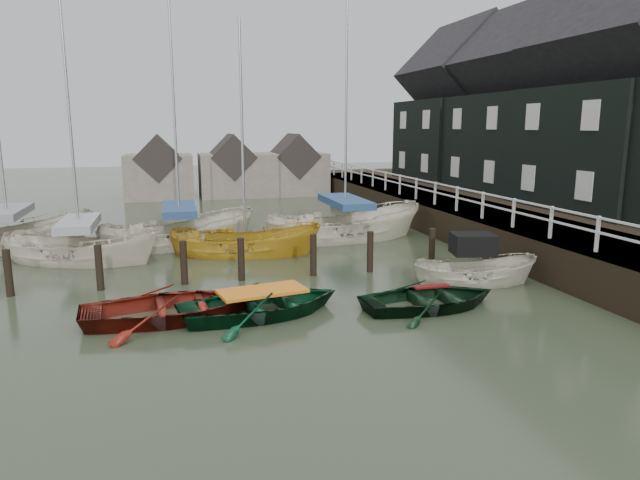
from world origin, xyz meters
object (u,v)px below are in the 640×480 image
object	(u,v)px
rowboat_red	(174,319)
sailboat_d	(345,238)
motorboat	(474,281)
sailboat_a	(81,260)
sailboat_e	(11,248)
rowboat_green	(263,315)
sailboat_c	(245,254)
rowboat_dkgreen	(430,308)
sailboat_b	(181,244)

from	to	relation	value
rowboat_red	sailboat_d	distance (m)	11.78
motorboat	sailboat_a	world-z (taller)	sailboat_a
motorboat	sailboat_e	distance (m)	18.16
motorboat	sailboat_d	distance (m)	8.28
rowboat_green	sailboat_c	distance (m)	7.45
rowboat_red	rowboat_dkgreen	size ratio (longest dim) A/B	1.16
sailboat_a	sailboat_e	world-z (taller)	sailboat_e
sailboat_d	rowboat_dkgreen	bearing A→B (deg)	170.35
rowboat_red	sailboat_e	size ratio (longest dim) A/B	0.41
rowboat_green	sailboat_a	bearing A→B (deg)	24.73
rowboat_red	motorboat	xyz separation A→B (m)	(9.24, 1.01, 0.11)
rowboat_dkgreen	sailboat_d	world-z (taller)	sailboat_d
rowboat_green	sailboat_b	size ratio (longest dim) A/B	0.37
sailboat_d	sailboat_c	bearing A→B (deg)	106.34
rowboat_dkgreen	rowboat_red	bearing A→B (deg)	79.38
sailboat_a	sailboat_c	world-z (taller)	sailboat_a
rowboat_green	sailboat_c	bearing A→B (deg)	-14.66
motorboat	sailboat_b	bearing A→B (deg)	58.28
motorboat	sailboat_d	world-z (taller)	sailboat_d
rowboat_red	sailboat_a	world-z (taller)	sailboat_a
sailboat_b	motorboat	bearing A→B (deg)	-150.43
sailboat_b	sailboat_c	world-z (taller)	sailboat_b
sailboat_c	sailboat_d	size ratio (longest dim) A/B	0.81
sailboat_d	rowboat_green	bearing A→B (deg)	144.94
rowboat_dkgreen	sailboat_e	distance (m)	17.31
sailboat_a	sailboat_e	bearing A→B (deg)	70.60
sailboat_b	sailboat_e	bearing A→B (deg)	64.94
sailboat_c	sailboat_d	xyz separation A→B (m)	(4.68, 1.93, 0.05)
sailboat_b	sailboat_c	xyz separation A→B (m)	(2.41, -2.28, -0.05)
rowboat_red	sailboat_d	size ratio (longest dim) A/B	0.37
rowboat_dkgreen	sailboat_d	xyz separation A→B (m)	(0.63, 9.95, 0.06)
rowboat_green	motorboat	size ratio (longest dim) A/B	1.06
motorboat	sailboat_c	world-z (taller)	sailboat_c
sailboat_c	sailboat_e	distance (m)	9.65
rowboat_red	motorboat	distance (m)	9.30
rowboat_dkgreen	sailboat_c	distance (m)	8.99
rowboat_dkgreen	sailboat_b	size ratio (longest dim) A/B	0.33
motorboat	rowboat_green	bearing A→B (deg)	112.23
sailboat_b	sailboat_e	size ratio (longest dim) A/B	1.07
rowboat_green	sailboat_a	xyz separation A→B (m)	(-5.51, 7.74, 0.06)
rowboat_dkgreen	motorboat	xyz separation A→B (m)	(2.39, 1.86, 0.11)
sailboat_a	sailboat_b	bearing A→B (deg)	-37.03
sailboat_c	sailboat_b	bearing A→B (deg)	61.25
rowboat_green	sailboat_c	size ratio (longest dim) A/B	0.44
rowboat_green	sailboat_e	world-z (taller)	sailboat_e
rowboat_red	sailboat_b	world-z (taller)	sailboat_b
sailboat_a	sailboat_d	world-z (taller)	sailboat_d
motorboat	sailboat_a	bearing A→B (deg)	74.47
rowboat_green	sailboat_d	xyz separation A→B (m)	(5.19, 9.36, 0.06)
motorboat	sailboat_c	xyz separation A→B (m)	(-6.44, 6.16, -0.10)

